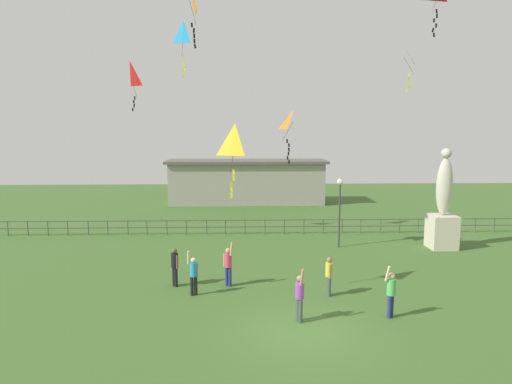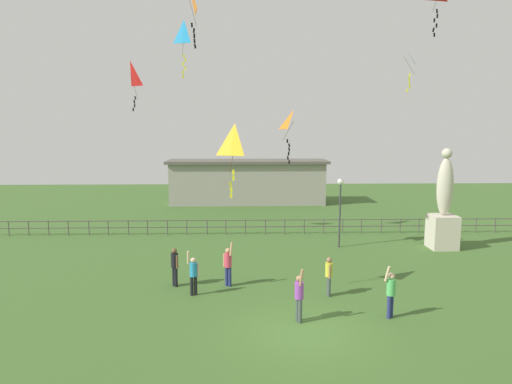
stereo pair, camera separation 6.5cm
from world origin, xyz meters
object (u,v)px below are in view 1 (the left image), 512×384
Objects in this scene: person_2 at (329,274)px; lamppost at (340,197)px; statue_monument at (443,214)px; kite_3 at (184,35)px; kite_0 at (189,0)px; person_0 at (194,273)px; kite_1 at (235,143)px; kite_2 at (293,124)px; person_4 at (228,264)px; person_3 at (300,295)px; kite_5 at (404,58)px; person_1 at (175,264)px; person_5 at (391,291)px; kite_6 at (130,75)px.

lamppost is at bearing 75.02° from person_2.
statue_monument is 1.79× the size of kite_3.
statue_monument is at bearing 16.40° from kite_0.
statue_monument is 3.05× the size of person_0.
kite_1 is 1.01× the size of kite_2.
person_4 reaches higher than person_0.
person_2 is at bearing -137.49° from statue_monument.
kite_3 is (-2.94, 9.00, 5.68)m from kite_1.
kite_1 is at bearing 135.54° from person_3.
person_0 is 0.73× the size of kite_5.
kite_0 is at bearing 127.12° from person_3.
kite_5 reaches higher than person_1.
lamppost is at bearing -8.01° from kite_3.
person_4 is at bearing -123.25° from kite_2.
kite_5 is (9.63, 9.38, 4.55)m from kite_1.
person_4 is at bearing 149.64° from person_5.
person_4 is at bearing -141.81° from kite_5.
lamppost is 1.99× the size of person_3.
person_5 is 0.71× the size of kite_1.
statue_monument is 2.86× the size of person_4.
person_4 is 16.01m from kite_5.
person_0 is 7.68m from person_5.
kite_0 is at bearing 131.28° from person_4.
lamppost is 2.46× the size of person_2.
person_2 is 14.62m from kite_5.
person_3 is at bearing -44.46° from kite_1.
kite_2 is 0.98× the size of kite_6.
person_1 is 0.67× the size of kite_5.
person_3 is at bearing -65.18° from kite_3.
statue_monument reaches higher than person_5.
person_3 reaches higher than person_4.
person_3 is at bearing -34.10° from person_0.
person_0 is 13.16m from kite_6.
statue_monument is at bearing -6.20° from kite_6.
person_1 is 17.52m from kite_5.
statue_monument is at bearing 42.51° from person_2.
person_3 is at bearing -52.88° from kite_0.
kite_2 is at bearing 85.56° from person_3.
person_1 is at bearing -157.68° from statue_monument.
kite_0 reaches higher than kite_2.
person_3 is at bearing -109.45° from lamppost.
kite_0 is 7.86m from kite_2.
kite_6 reaches higher than person_4.
kite_0 is at bearing -80.45° from kite_3.
person_3 reaches higher than person_0.
statue_monument is 15.34m from person_1.
kite_2 is at bearing 56.75° from person_4.
person_5 reaches higher than person_0.
kite_5 reaches higher than statue_monument.
lamppost is (-5.76, 0.40, 0.94)m from statue_monument.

